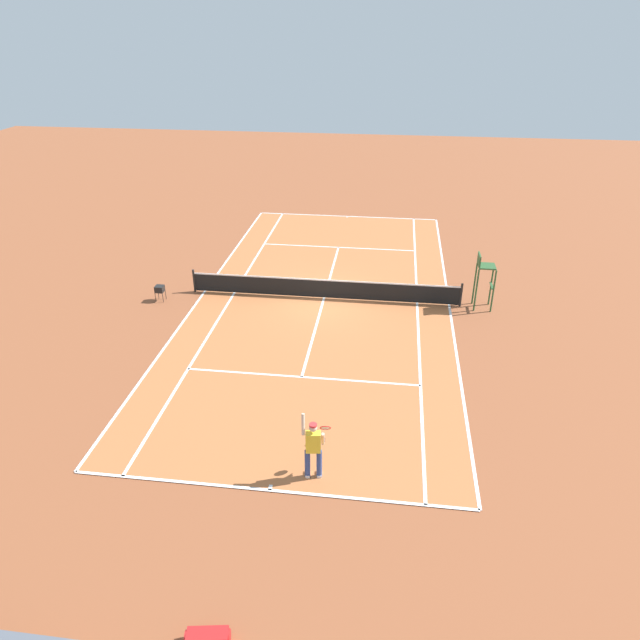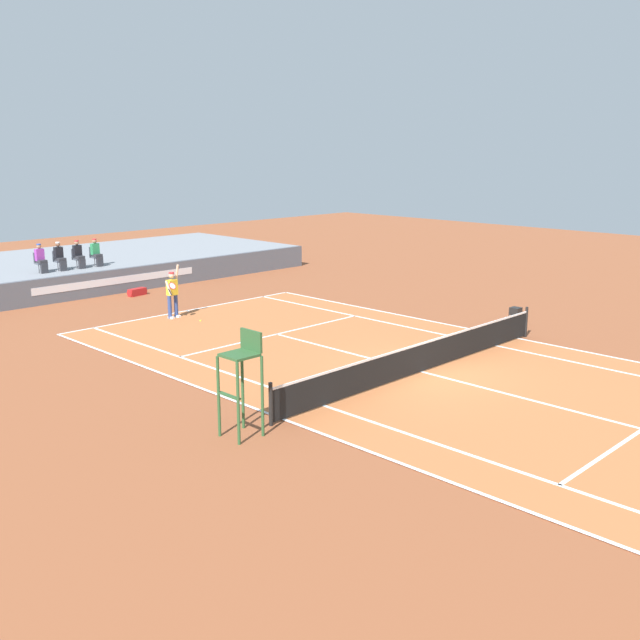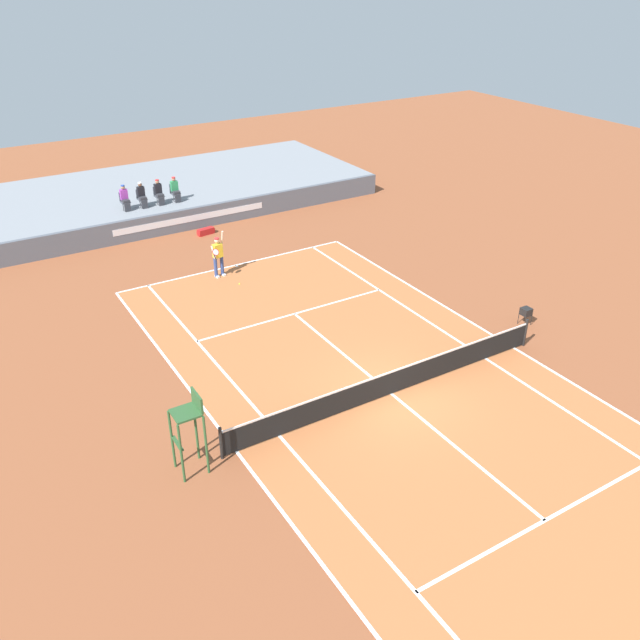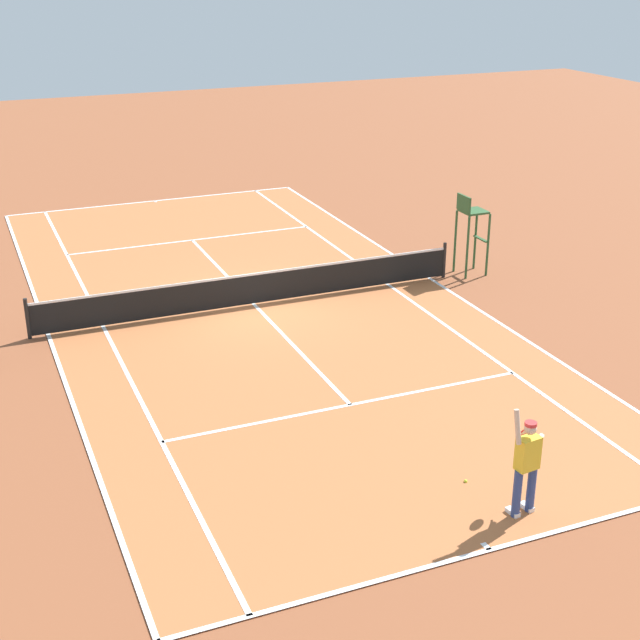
{
  "view_description": "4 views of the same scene",
  "coord_description": "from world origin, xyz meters",
  "px_view_note": "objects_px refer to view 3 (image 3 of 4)",
  "views": [
    {
      "loc": [
        -2.82,
        23.18,
        11.28
      ],
      "look_at": [
        -0.33,
        3.92,
        1.0
      ],
      "focal_mm": 32.64,
      "sensor_mm": 36.0,
      "label": 1
    },
    {
      "loc": [
        -16.68,
        -12.28,
        6.39
      ],
      "look_at": [
        -0.33,
        3.92,
        1.0
      ],
      "focal_mm": 40.89,
      "sensor_mm": 36.0,
      "label": 2
    },
    {
      "loc": [
        -11.14,
        -13.85,
        12.46
      ],
      "look_at": [
        -0.33,
        3.92,
        1.0
      ],
      "focal_mm": 37.31,
      "sensor_mm": 36.0,
      "label": 3
    },
    {
      "loc": [
        7.28,
        22.17,
        9.13
      ],
      "look_at": [
        -0.33,
        3.92,
        1.0
      ],
      "focal_mm": 51.15,
      "sensor_mm": 36.0,
      "label": 4
    }
  ],
  "objects_px": {
    "equipment_bag": "(206,231)",
    "spectator_seated_1": "(142,195)",
    "spectator_seated_3": "(175,190)",
    "umpire_chair": "(189,424)",
    "tennis_ball": "(240,284)",
    "ball_hopper": "(526,311)",
    "spectator_seated_0": "(125,198)",
    "spectator_seated_2": "(159,192)",
    "tennis_player": "(218,256)"
  },
  "relations": [
    {
      "from": "umpire_chair",
      "to": "ball_hopper",
      "type": "distance_m",
      "value": 14.0
    },
    {
      "from": "equipment_bag",
      "to": "spectator_seated_1",
      "type": "bearing_deg",
      "value": 132.2
    },
    {
      "from": "spectator_seated_3",
      "to": "spectator_seated_1",
      "type": "bearing_deg",
      "value": 180.0
    },
    {
      "from": "spectator_seated_1",
      "to": "tennis_ball",
      "type": "relative_size",
      "value": 18.6
    },
    {
      "from": "ball_hopper",
      "to": "spectator_seated_0",
      "type": "bearing_deg",
      "value": 119.44
    },
    {
      "from": "spectator_seated_1",
      "to": "tennis_ball",
      "type": "height_order",
      "value": "spectator_seated_1"
    },
    {
      "from": "spectator_seated_1",
      "to": "spectator_seated_2",
      "type": "bearing_deg",
      "value": 0.0
    },
    {
      "from": "spectator_seated_1",
      "to": "umpire_chair",
      "type": "bearing_deg",
      "value": -104.5
    },
    {
      "from": "tennis_player",
      "to": "ball_hopper",
      "type": "height_order",
      "value": "tennis_player"
    },
    {
      "from": "tennis_ball",
      "to": "spectator_seated_1",
      "type": "bearing_deg",
      "value": 97.98
    },
    {
      "from": "spectator_seated_2",
      "to": "equipment_bag",
      "type": "height_order",
      "value": "spectator_seated_2"
    },
    {
      "from": "equipment_bag",
      "to": "ball_hopper",
      "type": "relative_size",
      "value": 1.34
    },
    {
      "from": "spectator_seated_0",
      "to": "spectator_seated_3",
      "type": "bearing_deg",
      "value": 0.0
    },
    {
      "from": "tennis_player",
      "to": "spectator_seated_2",
      "type": "bearing_deg",
      "value": 89.52
    },
    {
      "from": "tennis_player",
      "to": "equipment_bag",
      "type": "distance_m",
      "value": 5.28
    },
    {
      "from": "spectator_seated_0",
      "to": "equipment_bag",
      "type": "distance_m",
      "value": 4.35
    },
    {
      "from": "ball_hopper",
      "to": "spectator_seated_2",
      "type": "bearing_deg",
      "value": 114.87
    },
    {
      "from": "ball_hopper",
      "to": "tennis_player",
      "type": "bearing_deg",
      "value": 129.21
    },
    {
      "from": "umpire_chair",
      "to": "spectator_seated_0",
      "type": "bearing_deg",
      "value": 78.03
    },
    {
      "from": "spectator_seated_1",
      "to": "spectator_seated_3",
      "type": "bearing_deg",
      "value": 0.0
    },
    {
      "from": "spectator_seated_1",
      "to": "equipment_bag",
      "type": "xyz_separation_m",
      "value": [
        2.29,
        -2.53,
        -1.57
      ]
    },
    {
      "from": "equipment_bag",
      "to": "ball_hopper",
      "type": "bearing_deg",
      "value": -65.82
    },
    {
      "from": "spectator_seated_0",
      "to": "spectator_seated_2",
      "type": "height_order",
      "value": "same"
    },
    {
      "from": "spectator_seated_0",
      "to": "ball_hopper",
      "type": "bearing_deg",
      "value": -60.56
    },
    {
      "from": "spectator_seated_2",
      "to": "equipment_bag",
      "type": "distance_m",
      "value": 3.29
    },
    {
      "from": "spectator_seated_2",
      "to": "tennis_ball",
      "type": "height_order",
      "value": "spectator_seated_2"
    },
    {
      "from": "spectator_seated_1",
      "to": "equipment_bag",
      "type": "bearing_deg",
      "value": -47.8
    },
    {
      "from": "spectator_seated_1",
      "to": "spectator_seated_2",
      "type": "relative_size",
      "value": 1.0
    },
    {
      "from": "spectator_seated_0",
      "to": "ball_hopper",
      "type": "distance_m",
      "value": 20.27
    },
    {
      "from": "spectator_seated_2",
      "to": "ball_hopper",
      "type": "bearing_deg",
      "value": -65.13
    },
    {
      "from": "spectator_seated_3",
      "to": "umpire_chair",
      "type": "relative_size",
      "value": 0.52
    },
    {
      "from": "ball_hopper",
      "to": "umpire_chair",
      "type": "bearing_deg",
      "value": -175.46
    },
    {
      "from": "spectator_seated_0",
      "to": "spectator_seated_3",
      "type": "xyz_separation_m",
      "value": [
        2.65,
        0.0,
        0.0
      ]
    },
    {
      "from": "umpire_chair",
      "to": "spectator_seated_2",
      "type": "bearing_deg",
      "value": 72.94
    },
    {
      "from": "spectator_seated_0",
      "to": "equipment_bag",
      "type": "relative_size",
      "value": 1.35
    },
    {
      "from": "tennis_ball",
      "to": "umpire_chair",
      "type": "distance_m",
      "value": 11.78
    },
    {
      "from": "spectator_seated_1",
      "to": "umpire_chair",
      "type": "xyz_separation_m",
      "value": [
        -4.85,
        -18.73,
        -0.18
      ]
    },
    {
      "from": "spectator_seated_1",
      "to": "tennis_player",
      "type": "xyz_separation_m",
      "value": [
        0.84,
        -7.53,
        -0.74
      ]
    },
    {
      "from": "spectator_seated_1",
      "to": "spectator_seated_3",
      "type": "xyz_separation_m",
      "value": [
        1.78,
        0.0,
        0.0
      ]
    },
    {
      "from": "equipment_bag",
      "to": "umpire_chair",
      "type": "bearing_deg",
      "value": -113.78
    },
    {
      "from": "spectator_seated_0",
      "to": "tennis_ball",
      "type": "bearing_deg",
      "value": -76.51
    },
    {
      "from": "tennis_player",
      "to": "spectator_seated_3",
      "type": "bearing_deg",
      "value": 82.87
    },
    {
      "from": "spectator_seated_0",
      "to": "umpire_chair",
      "type": "height_order",
      "value": "umpire_chair"
    },
    {
      "from": "tennis_player",
      "to": "equipment_bag",
      "type": "relative_size",
      "value": 2.22
    },
    {
      "from": "umpire_chair",
      "to": "spectator_seated_1",
      "type": "bearing_deg",
      "value": 75.5
    },
    {
      "from": "tennis_ball",
      "to": "spectator_seated_2",
      "type": "bearing_deg",
      "value": 92.13
    },
    {
      "from": "tennis_player",
      "to": "ball_hopper",
      "type": "bearing_deg",
      "value": -50.79
    },
    {
      "from": "spectator_seated_2",
      "to": "tennis_ball",
      "type": "relative_size",
      "value": 18.6
    },
    {
      "from": "tennis_ball",
      "to": "ball_hopper",
      "type": "height_order",
      "value": "ball_hopper"
    },
    {
      "from": "spectator_seated_0",
      "to": "spectator_seated_1",
      "type": "bearing_deg",
      "value": 0.0
    }
  ]
}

